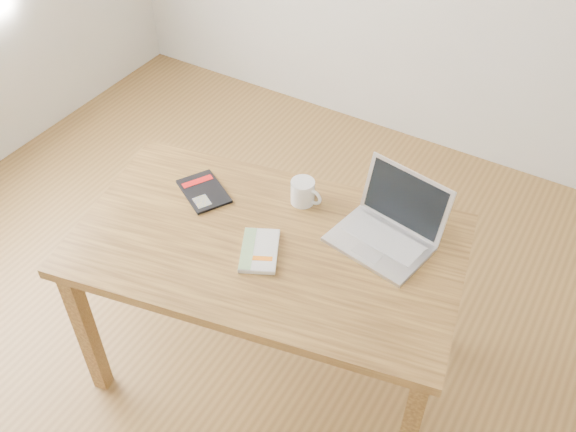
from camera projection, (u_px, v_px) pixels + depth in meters
The scene contains 6 objects.
room at pixel (178, 95), 1.88m from camera, with size 4.04×4.04×2.70m.
desk at pixel (268, 258), 2.35m from camera, with size 1.51×1.04×0.75m.
white_guidebook at pixel (259, 251), 2.25m from camera, with size 0.21×0.24×0.02m.
black_guidebook at pixel (204, 191), 2.48m from camera, with size 0.26×0.23×0.01m.
laptop at pixel (388, 228), 2.27m from camera, with size 0.39×0.35×0.24m.
coffee_mug at pixel (303, 192), 2.41m from camera, with size 0.13×0.09×0.10m.
Camera 1 is at (1.04, -1.22, 2.38)m, focal length 40.00 mm.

